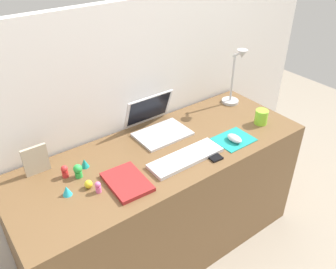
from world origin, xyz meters
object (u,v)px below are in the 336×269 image
object	(u,v)px
toy_figurine_cyan	(67,191)
toy_figurine_green	(78,170)
toy_figurine_yellow	(88,184)
toy_figurine_teal	(85,163)
cell_phone	(211,154)
keyboard	(186,158)
desk_lamp	(235,78)
mouse	(234,138)
coffee_mug	(261,117)
laptop	(156,123)
toy_figurine_pink	(98,187)
notebook_pad	(127,182)
toy_figurine_red	(65,171)
picture_frame	(36,160)

from	to	relation	value
toy_figurine_cyan	toy_figurine_green	xyz separation A→B (m)	(0.09, 0.09, 0.01)
toy_figurine_green	toy_figurine_yellow	bearing A→B (deg)	-87.95
toy_figurine_teal	toy_figurine_cyan	xyz separation A→B (m)	(-0.15, -0.14, 0.00)
cell_phone	keyboard	bearing A→B (deg)	163.32
toy_figurine_green	desk_lamp	bearing A→B (deg)	4.55
toy_figurine_cyan	mouse	bearing A→B (deg)	-9.06
desk_lamp	coffee_mug	xyz separation A→B (m)	(-0.05, -0.28, -0.14)
laptop	toy_figurine_pink	size ratio (longest dim) A/B	5.26
desk_lamp	toy_figurine_pink	size ratio (longest dim) A/B	6.60
toy_figurine_teal	coffee_mug	bearing A→B (deg)	-13.11
toy_figurine_pink	toy_figurine_yellow	bearing A→B (deg)	114.31
mouse	laptop	bearing A→B (deg)	128.65
notebook_pad	desk_lamp	bearing A→B (deg)	18.14
desk_lamp	notebook_pad	bearing A→B (deg)	-164.40
laptop	toy_figurine_teal	world-z (taller)	laptop
laptop	toy_figurine_green	xyz separation A→B (m)	(-0.54, -0.12, -0.01)
toy_figurine_teal	toy_figurine_red	bearing A→B (deg)	-172.60
mouse	cell_phone	bearing A→B (deg)	-174.80
laptop	toy_figurine_red	bearing A→B (deg)	-172.21
mouse	toy_figurine_yellow	distance (m)	0.83
cell_phone	picture_frame	size ratio (longest dim) A/B	0.85
picture_frame	notebook_pad	bearing A→B (deg)	-47.15
toy_figurine_red	toy_figurine_cyan	bearing A→B (deg)	-109.37
coffee_mug	toy_figurine_teal	distance (m)	1.06
mouse	coffee_mug	world-z (taller)	coffee_mug
notebook_pad	toy_figurine_cyan	world-z (taller)	toy_figurine_cyan
toy_figurine_teal	toy_figurine_yellow	distance (m)	0.16
cell_phone	desk_lamp	world-z (taller)	desk_lamp
toy_figurine_pink	toy_figurine_teal	xyz separation A→B (m)	(0.03, 0.21, -0.01)
keyboard	mouse	xyz separation A→B (m)	(0.32, -0.03, 0.01)
toy_figurine_yellow	toy_figurine_teal	bearing A→B (deg)	70.89
cell_phone	picture_frame	xyz separation A→B (m)	(-0.78, 0.40, 0.07)
laptop	toy_figurine_cyan	xyz separation A→B (m)	(-0.63, -0.21, -0.03)
keyboard	toy_figurine_red	size ratio (longest dim) A/B	6.37
keyboard	notebook_pad	world-z (taller)	same
toy_figurine_yellow	toy_figurine_red	bearing A→B (deg)	111.33
desk_lamp	toy_figurine_pink	world-z (taller)	desk_lamp
toy_figurine_yellow	notebook_pad	bearing A→B (deg)	-27.10
toy_figurine_yellow	desk_lamp	bearing A→B (deg)	9.60
cell_phone	coffee_mug	distance (m)	0.46
coffee_mug	toy_figurine_teal	world-z (taller)	coffee_mug
toy_figurine_cyan	laptop	bearing A→B (deg)	17.99
desk_lamp	coffee_mug	bearing A→B (deg)	-99.34
toy_figurine_pink	mouse	bearing A→B (deg)	-5.67
toy_figurine_pink	toy_figurine_teal	bearing A→B (deg)	81.79
laptop	toy_figurine_red	xyz separation A→B (m)	(-0.59, -0.08, -0.02)
keyboard	coffee_mug	size ratio (longest dim) A/B	4.66
mouse	cell_phone	distance (m)	0.19
toy_figurine_teal	toy_figurine_red	xyz separation A→B (m)	(-0.11, -0.01, 0.01)
toy_figurine_teal	toy_figurine_yellow	bearing A→B (deg)	-109.11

